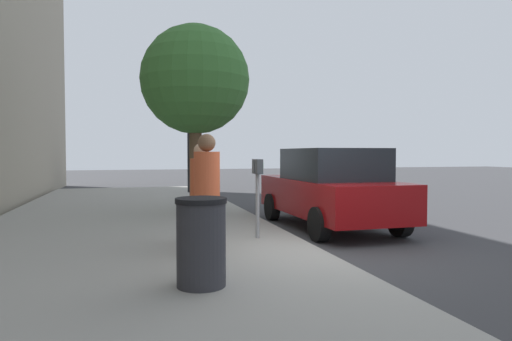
{
  "coord_description": "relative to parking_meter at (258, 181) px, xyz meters",
  "views": [
    {
      "loc": [
        -6.61,
        2.86,
        1.67
      ],
      "look_at": [
        1.23,
        0.72,
        1.35
      ],
      "focal_mm": 31.51,
      "sensor_mm": 36.0,
      "label": 1
    }
  ],
  "objects": [
    {
      "name": "sidewalk_slab",
      "position": [
        -1.09,
        2.27,
        -1.09
      ],
      "size": [
        28.0,
        6.0,
        0.15
      ],
      "primitive_type": "cube",
      "color": "gray",
      "rests_on": "ground_plane"
    },
    {
      "name": "traffic_signal",
      "position": [
        9.74,
        -0.03,
        1.41
      ],
      "size": [
        0.24,
        0.44,
        3.6
      ],
      "color": "black",
      "rests_on": "sidewalk_slab"
    },
    {
      "name": "parked_sedan_near",
      "position": [
        1.47,
        -2.08,
        -0.27
      ],
      "size": [
        4.43,
        2.02,
        1.77
      ],
      "color": "maroon",
      "rests_on": "ground_plane"
    },
    {
      "name": "ground_plane",
      "position": [
        -1.09,
        -0.73,
        -1.17
      ],
      "size": [
        80.0,
        80.0,
        0.0
      ],
      "primitive_type": "plane",
      "color": "#38383A",
      "rests_on": "ground"
    },
    {
      "name": "pedestrian_at_meter",
      "position": [
        -0.39,
        1.06,
        -0.04
      ],
      "size": [
        0.51,
        0.37,
        1.68
      ],
      "rotation": [
        0.0,
        0.0,
        -1.36
      ],
      "color": "#726656",
      "rests_on": "sidewalk_slab"
    },
    {
      "name": "pedestrian_bystander",
      "position": [
        -0.97,
        1.06,
        0.06
      ],
      "size": [
        0.39,
        0.47,
        1.81
      ],
      "rotation": [
        0.0,
        0.0,
        -0.63
      ],
      "color": "#726656",
      "rests_on": "sidewalk_slab"
    },
    {
      "name": "street_tree",
      "position": [
        3.82,
        0.6,
        2.35
      ],
      "size": [
        2.77,
        2.77,
        4.78
      ],
      "color": "brown",
      "rests_on": "sidewalk_slab"
    },
    {
      "name": "parking_meter",
      "position": [
        0.0,
        0.0,
        0.0
      ],
      "size": [
        0.36,
        0.12,
        1.41
      ],
      "color": "gray",
      "rests_on": "sidewalk_slab"
    },
    {
      "name": "trash_bin",
      "position": [
        -2.64,
        1.4,
        -0.51
      ],
      "size": [
        0.59,
        0.59,
        1.01
      ],
      "color": "#2D2D33",
      "rests_on": "sidewalk_slab"
    }
  ]
}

